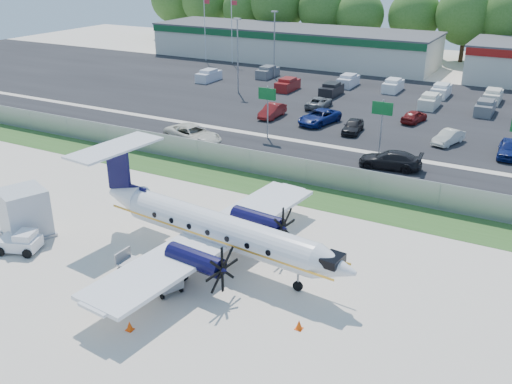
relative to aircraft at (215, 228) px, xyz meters
The scene contains 31 objects.
ground 2.25m from the aircraft, 108.35° to the right, with size 170.00×170.00×0.00m, color beige.
grass_verge 11.53m from the aircraft, 91.12° to the left, with size 170.00×4.00×0.02m, color #2D561E.
access_road 18.45m from the aircraft, 90.70° to the left, with size 170.00×8.00×0.02m, color black.
parking_lot 39.39m from the aircraft, 90.32° to the left, with size 170.00×32.00×0.02m, color black.
perimeter_fence 13.38m from the aircraft, 90.96° to the left, with size 120.00×0.06×1.99m.
building_west 65.92m from the aircraft, 111.56° to the left, with size 46.40×12.40×5.24m.
sign_left 23.75m from the aircraft, 110.29° to the left, with size 1.80×0.26×5.00m.
sign_mid 22.46m from the aircraft, 82.88° to the left, with size 1.80×0.26×5.00m.
flagpole_west 65.35m from the aircraft, 123.64° to the left, with size 1.06×0.12×10.00m.
flagpole_east 62.72m from the aircraft, 119.82° to the left, with size 1.06×0.12×10.00m.
light_pole_nw 42.57m from the aircraft, 118.45° to the left, with size 0.90×0.35×9.09m.
light_pole_sw 51.56m from the aircraft, 113.14° to the left, with size 0.90×0.35×9.09m.
tree_line 73.36m from the aircraft, 90.17° to the left, with size 112.00×6.00×14.00m, color #305C1B, non-canonical shape.
aircraft is the anchor object (origin of this frame).
pushback_tug 11.82m from the aircraft, 157.07° to the right, with size 2.72×2.38×1.28m.
baggage_cart_near 4.77m from the aircraft, 135.07° to the right, with size 2.11×1.31×1.10m.
baggage_cart_far 4.27m from the aircraft, 100.34° to the right, with size 2.35×1.95×1.06m.
service_container 12.54m from the aircraft, 166.53° to the right, with size 3.62×3.62×3.08m.
cone_nose 8.06m from the aircraft, 27.27° to the right, with size 0.35×0.35×0.50m.
cone_port_wing 7.74m from the aircraft, 90.43° to the right, with size 0.35×0.35×0.50m.
cone_starboard_wing 7.29m from the aircraft, 153.61° to the left, with size 0.35×0.35×0.49m.
road_car_west 22.20m from the aircraft, 127.65° to the left, with size 2.82×6.11×1.70m, color beige.
road_car_mid 20.43m from the aircraft, 77.24° to the left, with size 2.08×5.11×1.48m, color black.
parked_car_a 31.16m from the aircraft, 110.97° to the left, with size 1.51×4.33×1.43m, color maroon.
parked_car_b 29.75m from the aircraft, 101.10° to the left, with size 2.44×5.30×1.47m, color navy.
parked_car_c 27.93m from the aircraft, 93.29° to the left, with size 1.60×3.99×1.36m, color black.
parked_car_d 29.69m from the aircraft, 75.54° to the left, with size 1.37×3.94×1.30m, color beige.
parked_car_e 30.38m from the aircraft, 65.11° to the left, with size 1.80×4.47×1.52m, color navy.
parked_car_f 36.13m from the aircraft, 103.21° to the left, with size 2.15×4.67×1.30m, color #595B5E.
parked_car_g 34.56m from the aircraft, 85.39° to the left, with size 1.55×3.85×1.31m, color maroon.
far_parking_rows 44.38m from the aircraft, 90.29° to the left, with size 56.00×10.00×1.60m, color gray, non-canonical shape.
Camera 1 is at (16.11, -23.59, 16.63)m, focal length 40.00 mm.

